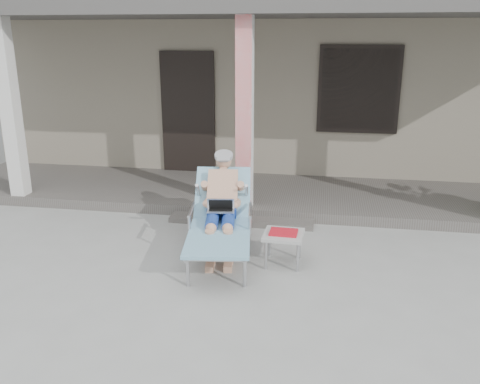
# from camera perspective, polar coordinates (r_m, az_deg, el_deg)

# --- Properties ---
(ground) EXTENTS (60.00, 60.00, 0.00)m
(ground) POSITION_cam_1_polar(r_m,az_deg,el_deg) (5.41, -3.22, -10.40)
(ground) COLOR #9E9E99
(ground) RESTS_ON ground
(house) EXTENTS (10.40, 5.40, 3.30)m
(house) POSITION_cam_1_polar(r_m,az_deg,el_deg) (11.25, 4.17, 12.89)
(house) COLOR gray
(house) RESTS_ON ground
(porch_deck) EXTENTS (10.00, 2.00, 0.15)m
(porch_deck) POSITION_cam_1_polar(r_m,az_deg,el_deg) (8.12, 1.46, -0.21)
(porch_deck) COLOR #605B56
(porch_deck) RESTS_ON ground
(porch_overhang) EXTENTS (10.00, 2.30, 2.85)m
(porch_overhang) POSITION_cam_1_polar(r_m,az_deg,el_deg) (7.70, 1.56, 19.31)
(porch_overhang) COLOR silver
(porch_overhang) RESTS_ON porch_deck
(porch_step) EXTENTS (2.00, 0.30, 0.07)m
(porch_step) POSITION_cam_1_polar(r_m,az_deg,el_deg) (7.06, 0.11, -3.26)
(porch_step) COLOR #605B56
(porch_step) RESTS_ON ground
(lounger) EXTENTS (0.93, 1.88, 1.19)m
(lounger) POSITION_cam_1_polar(r_m,az_deg,el_deg) (5.92, -2.16, -0.24)
(lounger) COLOR #B7B7BC
(lounger) RESTS_ON ground
(side_table) EXTENTS (0.46, 0.46, 0.40)m
(side_table) POSITION_cam_1_polar(r_m,az_deg,el_deg) (5.76, 4.90, -4.98)
(side_table) COLOR #ACACA7
(side_table) RESTS_ON ground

